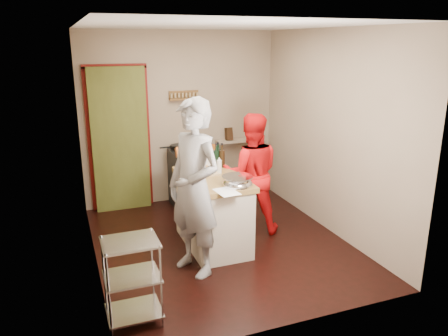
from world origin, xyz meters
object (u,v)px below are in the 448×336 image
Objects in this scene: wire_shelving at (132,278)px; island at (213,209)px; person_red at (251,174)px; person_stripe at (194,188)px; stove at (191,177)px.

island is (1.18, 1.21, 0.03)m from wire_shelving.
island is at bearing 38.95° from person_red.
person_stripe is at bearing 55.37° from person_red.
person_stripe is 1.21× the size of person_red.
wire_shelving is (-1.33, -2.62, -0.01)m from stove.
person_red is at bearing -69.19° from stove.
stove is at bearing -51.04° from person_red.
person_red is (0.60, 0.23, 0.32)m from island.
wire_shelving is 2.31m from person_red.
island is at bearing 118.21° from person_stripe.
person_stripe is at bearing -105.53° from stove.
person_stripe is (-0.39, -0.53, 0.48)m from island.
wire_shelving is 0.51× the size of person_red.
stove is 1.26× the size of wire_shelving.
stove is at bearing 84.01° from island.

